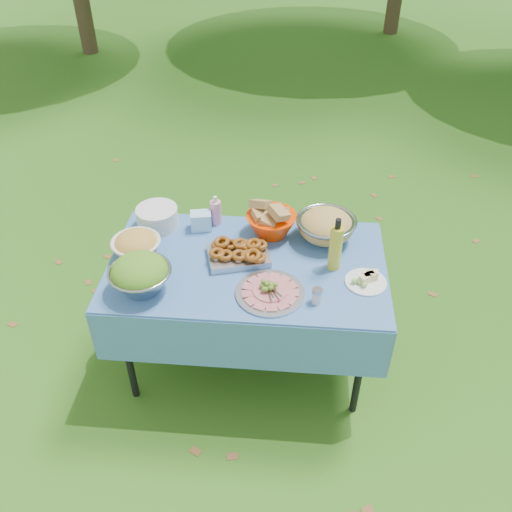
{
  "coord_description": "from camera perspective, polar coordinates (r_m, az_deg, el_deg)",
  "views": [
    {
      "loc": [
        0.23,
        -2.2,
        2.58
      ],
      "look_at": [
        0.05,
        0.0,
        0.81
      ],
      "focal_mm": 38.0,
      "sensor_mm": 36.0,
      "label": 1
    }
  ],
  "objects": [
    {
      "name": "ground",
      "position": [
        3.4,
        -0.82,
        -10.74
      ],
      "size": [
        80.0,
        80.0,
        0.0
      ],
      "primitive_type": "plane",
      "color": "#163B0A",
      "rests_on": "ground"
    },
    {
      "name": "picnic_table",
      "position": [
        3.12,
        -0.88,
        -6.18
      ],
      "size": [
        1.46,
        0.86,
        0.76
      ],
      "primitive_type": "cube",
      "color": "#73B4DD",
      "rests_on": "ground"
    },
    {
      "name": "salad_bowl",
      "position": [
        2.7,
        -12.11,
        -1.92
      ],
      "size": [
        0.38,
        0.38,
        0.2
      ],
      "primitive_type": null,
      "rotation": [
        0.0,
        0.0,
        -0.31
      ],
      "color": "#9CA0A4",
      "rests_on": "picnic_table"
    },
    {
      "name": "pasta_bowl_white",
      "position": [
        2.94,
        -12.5,
        1.17
      ],
      "size": [
        0.28,
        0.28,
        0.14
      ],
      "primitive_type": null,
      "rotation": [
        0.0,
        0.0,
        -0.1
      ],
      "color": "silver",
      "rests_on": "picnic_table"
    },
    {
      "name": "plate_stack",
      "position": [
        3.15,
        -10.34,
        4.05
      ],
      "size": [
        0.28,
        0.28,
        0.12
      ],
      "primitive_type": "cylinder",
      "rotation": [
        0.0,
        0.0,
        -0.21
      ],
      "color": "silver",
      "rests_on": "picnic_table"
    },
    {
      "name": "wipes_box",
      "position": [
        3.1,
        -5.8,
        3.71
      ],
      "size": [
        0.13,
        0.1,
        0.11
      ],
      "primitive_type": "cube",
      "rotation": [
        0.0,
        0.0,
        0.18
      ],
      "color": "#A2DEFA",
      "rests_on": "picnic_table"
    },
    {
      "name": "sanitizer_bottle",
      "position": [
        3.11,
        -4.26,
        4.85
      ],
      "size": [
        0.07,
        0.07,
        0.18
      ],
      "primitive_type": "cylinder",
      "rotation": [
        0.0,
        0.0,
        0.18
      ],
      "color": "pink",
      "rests_on": "picnic_table"
    },
    {
      "name": "bread_bowl",
      "position": [
        3.02,
        1.63,
        3.85
      ],
      "size": [
        0.37,
        0.37,
        0.19
      ],
      "primitive_type": null,
      "rotation": [
        0.0,
        0.0,
        0.41
      ],
      "color": "#F53700",
      "rests_on": "picnic_table"
    },
    {
      "name": "pasta_bowl_steel",
      "position": [
        3.01,
        7.38,
        3.19
      ],
      "size": [
        0.43,
        0.43,
        0.18
      ],
      "primitive_type": null,
      "rotation": [
        0.0,
        0.0,
        0.42
      ],
      "color": "#9CA0A4",
      "rests_on": "picnic_table"
    },
    {
      "name": "fried_tray",
      "position": [
        2.87,
        -1.87,
        0.33
      ],
      "size": [
        0.37,
        0.3,
        0.07
      ],
      "primitive_type": "cube",
      "rotation": [
        0.0,
        0.0,
        0.27
      ],
      "color": "#ABABAF",
      "rests_on": "picnic_table"
    },
    {
      "name": "charcuterie_platter",
      "position": [
        2.66,
        1.5,
        -3.35
      ],
      "size": [
        0.37,
        0.37,
        0.08
      ],
      "primitive_type": "cylinder",
      "rotation": [
        0.0,
        0.0,
        0.09
      ],
      "color": "#B2B5BA",
      "rests_on": "picnic_table"
    },
    {
      "name": "oil_bottle",
      "position": [
        2.77,
        8.4,
        1.25
      ],
      "size": [
        0.07,
        0.07,
        0.3
      ],
      "primitive_type": "cylinder",
      "rotation": [
        0.0,
        0.0,
        0.1
      ],
      "color": "gold",
      "rests_on": "picnic_table"
    },
    {
      "name": "cheese_plate",
      "position": [
        2.78,
        11.54,
        -2.33
      ],
      "size": [
        0.23,
        0.23,
        0.06
      ],
      "primitive_type": "cylinder",
      "rotation": [
        0.0,
        0.0,
        0.11
      ],
      "color": "silver",
      "rests_on": "picnic_table"
    },
    {
      "name": "shaker",
      "position": [
        2.63,
        6.43,
        -4.18
      ],
      "size": [
        0.06,
        0.06,
        0.08
      ],
      "primitive_type": "cylinder",
      "rotation": [
        0.0,
        0.0,
        0.18
      ],
      "color": "silver",
      "rests_on": "picnic_table"
    }
  ]
}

